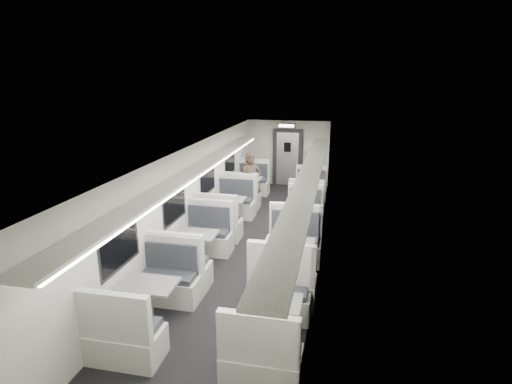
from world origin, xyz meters
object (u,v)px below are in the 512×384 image
at_px(booth_left_a, 248,189).
at_px(booth_left_d, 150,304).
at_px(booth_right_c, 289,261).
at_px(booth_right_a, 309,195).
at_px(booth_left_c, 195,250).
at_px(passenger, 251,182).
at_px(exit_sign, 286,126).
at_px(booth_right_d, 272,322).
at_px(booth_right_b, 302,219).
at_px(booth_left_b, 227,212).
at_px(vestibule_door, 287,158).

xyz_separation_m(booth_left_a, booth_left_d, (0.00, -7.02, -0.00)).
bearing_deg(booth_right_c, booth_right_a, 90.00).
height_order(booth_left_a, booth_right_c, booth_right_c).
xyz_separation_m(booth_left_c, passenger, (0.32, 3.97, 0.48)).
xyz_separation_m(booth_left_d, exit_sign, (1.00, 8.74, 1.89)).
bearing_deg(booth_left_d, exit_sign, 83.47).
distance_m(booth_right_d, exit_sign, 9.06).
bearing_deg(booth_right_c, booth_right_b, 90.00).
bearing_deg(booth_right_a, booth_right_d, -90.00).
height_order(booth_left_b, booth_right_c, booth_right_c).
height_order(booth_right_b, exit_sign, exit_sign).
bearing_deg(booth_right_a, booth_left_a, 174.12).
distance_m(booth_left_a, booth_right_b, 3.11).
relative_size(booth_left_c, booth_right_b, 1.14).
distance_m(booth_right_a, vestibule_door, 2.69).
height_order(booth_right_a, booth_right_c, booth_right_c).
bearing_deg(booth_right_d, booth_left_d, 178.24).
xyz_separation_m(booth_left_b, vestibule_door, (1.00, 4.65, 0.63)).
bearing_deg(booth_right_b, vestibule_door, 102.30).
relative_size(booth_left_a, booth_left_d, 1.01).
height_order(booth_right_a, vestibule_door, vestibule_door).
relative_size(booth_left_c, booth_right_c, 0.95).
relative_size(passenger, exit_sign, 2.84).
relative_size(booth_left_a, booth_left_b, 0.97).
bearing_deg(passenger, vestibule_door, 53.77).
distance_m(booth_right_b, vestibule_door, 4.74).
distance_m(booth_left_c, vestibule_door, 7.22).
bearing_deg(booth_right_d, booth_left_a, 105.77).
bearing_deg(booth_right_b, booth_left_b, -178.23).
bearing_deg(exit_sign, booth_left_c, -98.58).
xyz_separation_m(booth_right_c, booth_right_d, (0.00, -2.02, -0.04)).
height_order(booth_right_c, vestibule_door, vestibule_door).
height_order(booth_left_b, vestibule_door, vestibule_door).
bearing_deg(booth_right_a, booth_left_d, -106.35).
distance_m(booth_left_c, exit_sign, 6.96).
distance_m(booth_left_d, booth_right_d, 2.00).
height_order(booth_left_a, passenger, passenger).
height_order(booth_left_c, passenger, passenger).
distance_m(booth_left_a, exit_sign, 2.74).
relative_size(booth_left_b, booth_right_c, 0.97).
distance_m(booth_left_b, booth_right_b, 2.00).
distance_m(booth_right_b, passenger, 2.27).
relative_size(booth_right_a, booth_right_b, 1.05).
bearing_deg(passenger, booth_right_c, -91.86).
bearing_deg(booth_right_d, passenger, 105.30).
bearing_deg(booth_left_d, booth_left_a, 90.00).
bearing_deg(exit_sign, booth_left_a, -120.22).
height_order(booth_left_c, booth_right_d, booth_left_c).
bearing_deg(booth_right_d, vestibule_door, 96.14).
relative_size(booth_left_d, booth_right_c, 0.93).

